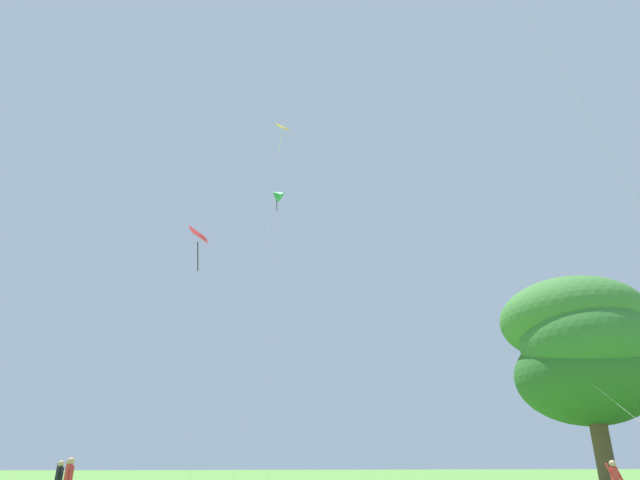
# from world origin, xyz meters

# --- Properties ---
(kite_red_high) EXTENTS (2.18, 5.31, 22.83)m
(kite_red_high) POSITION_xyz_m (-2.09, 43.11, 20.82)
(kite_red_high) COLOR red
(kite_red_high) RESTS_ON ground_plane
(kite_blue_delta) EXTENTS (1.30, 9.57, 7.56)m
(kite_blue_delta) POSITION_xyz_m (13.90, 16.55, 6.98)
(kite_blue_delta) COLOR blue
(kite_blue_delta) RESTS_ON ground_plane
(kite_green_small) EXTENTS (1.86, 7.45, 28.10)m
(kite_green_small) POSITION_xyz_m (5.32, 43.39, 27.26)
(kite_green_small) COLOR green
(kite_green_small) RESTS_ON ground_plane
(kite_yellow_diamond) EXTENTS (3.34, 7.73, 23.26)m
(kite_yellow_diamond) POSITION_xyz_m (2.31, 24.39, 20.68)
(kite_yellow_diamond) COLOR yellow
(kite_yellow_diamond) RESTS_ON ground_plane
(tree_left_oak) EXTENTS (6.71, 7.06, 9.93)m
(tree_left_oak) POSITION_xyz_m (15.50, 15.70, 6.58)
(tree_left_oak) COLOR brown
(tree_left_oak) RESTS_ON ground_plane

